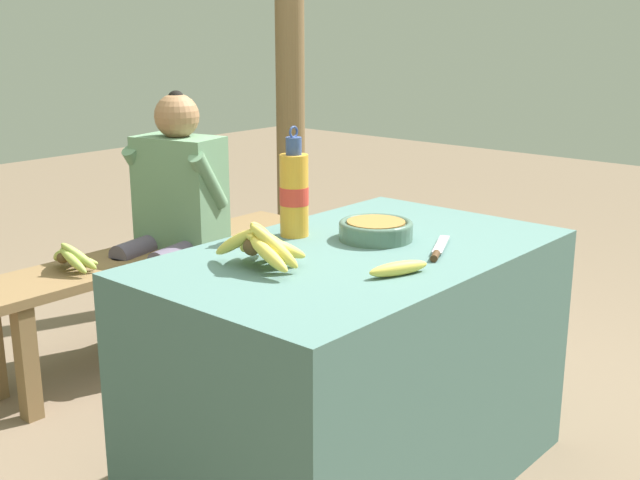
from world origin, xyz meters
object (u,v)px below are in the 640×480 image
at_px(loose_banana_front, 398,268).
at_px(wooden_bench, 157,267).
at_px(knife, 438,250).
at_px(banana_bunch_green, 71,257).
at_px(seated_vendor, 173,205).
at_px(banana_bunch_ripe, 262,244).
at_px(water_bottle, 294,193).
at_px(support_post_far, 290,38).
at_px(serving_bowl, 376,229).

bearing_deg(loose_banana_front, wooden_bench, 76.71).
relative_size(knife, banana_bunch_green, 0.93).
xyz_separation_m(seated_vendor, banana_bunch_green, (-0.45, 0.04, -0.12)).
height_order(banana_bunch_ripe, knife, banana_bunch_ripe).
bearing_deg(water_bottle, banana_bunch_green, 99.66).
bearing_deg(support_post_far, wooden_bench, -167.57).
xyz_separation_m(loose_banana_front, wooden_bench, (0.34, 1.42, -0.36)).
bearing_deg(knife, serving_bowl, 62.50).
xyz_separation_m(water_bottle, knife, (0.11, -0.43, -0.12)).
height_order(serving_bowl, support_post_far, support_post_far).
xyz_separation_m(water_bottle, loose_banana_front, (-0.11, -0.46, -0.11)).
relative_size(water_bottle, banana_bunch_green, 1.32).
xyz_separation_m(serving_bowl, banana_bunch_green, (-0.29, 1.17, -0.25)).
relative_size(seated_vendor, support_post_far, 0.43).
xyz_separation_m(knife, seated_vendor, (0.17, 1.34, -0.10)).
relative_size(loose_banana_front, support_post_far, 0.07).
bearing_deg(water_bottle, knife, -74.94).
bearing_deg(water_bottle, wooden_bench, 77.00).
height_order(serving_bowl, wooden_bench, serving_bowl).
distance_m(banana_bunch_ripe, seated_vendor, 1.22).
bearing_deg(knife, support_post_far, 29.27).
xyz_separation_m(banana_bunch_ripe, banana_bunch_green, (0.12, 1.11, -0.28)).
xyz_separation_m(serving_bowl, support_post_far, (1.14, 1.40, 0.50)).
bearing_deg(wooden_bench, banana_bunch_ripe, -114.55).
bearing_deg(seated_vendor, serving_bowl, 68.97).
distance_m(serving_bowl, knife, 0.22).
relative_size(banana_bunch_green, support_post_far, 0.10).
bearing_deg(water_bottle, banana_bunch_ripe, -152.24).
bearing_deg(banana_bunch_ripe, seated_vendor, 61.94).
height_order(wooden_bench, seated_vendor, seated_vendor).
relative_size(water_bottle, knife, 1.42).
bearing_deg(water_bottle, serving_bowl, -59.31).
bearing_deg(seated_vendor, banana_bunch_green, -18.04).
height_order(seated_vendor, banana_bunch_green, seated_vendor).
distance_m(knife, seated_vendor, 1.36).
distance_m(banana_bunch_ripe, serving_bowl, 0.41).
relative_size(banana_bunch_ripe, water_bottle, 0.89).
relative_size(banana_bunch_ripe, wooden_bench, 0.19).
xyz_separation_m(wooden_bench, banana_bunch_green, (-0.38, -0.00, 0.13)).
height_order(loose_banana_front, seated_vendor, seated_vendor).
distance_m(banana_bunch_ripe, loose_banana_front, 0.35).
bearing_deg(support_post_far, banana_bunch_green, -170.71).
distance_m(water_bottle, seated_vendor, 0.99).
bearing_deg(seated_vendor, water_bottle, 59.90).
distance_m(loose_banana_front, support_post_far, 2.21).
relative_size(banana_bunch_ripe, support_post_far, 0.12).
relative_size(serving_bowl, knife, 0.94).
distance_m(serving_bowl, banana_bunch_green, 1.23).
bearing_deg(support_post_far, knife, -125.47).
relative_size(banana_bunch_ripe, banana_bunch_green, 1.17).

